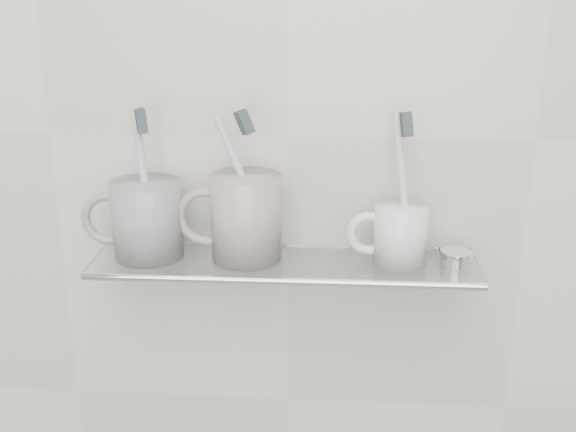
# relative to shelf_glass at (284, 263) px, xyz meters

# --- Properties ---
(wall_back) EXTENTS (2.50, 0.00, 2.50)m
(wall_back) POSITION_rel_shelf_glass_xyz_m (0.00, 0.06, 0.15)
(wall_back) COLOR beige
(wall_back) RESTS_ON ground
(shelf_glass) EXTENTS (0.50, 0.12, 0.01)m
(shelf_glass) POSITION_rel_shelf_glass_xyz_m (0.00, 0.00, 0.00)
(shelf_glass) COLOR silver
(shelf_glass) RESTS_ON wall_back
(shelf_rail) EXTENTS (0.50, 0.01, 0.01)m
(shelf_rail) POSITION_rel_shelf_glass_xyz_m (0.00, -0.06, 0.00)
(shelf_rail) COLOR silver
(shelf_rail) RESTS_ON shelf_glass
(bracket_left) EXTENTS (0.02, 0.03, 0.02)m
(bracket_left) POSITION_rel_shelf_glass_xyz_m (-0.21, 0.05, -0.01)
(bracket_left) COLOR silver
(bracket_left) RESTS_ON wall_back
(bracket_right) EXTENTS (0.02, 0.03, 0.02)m
(bracket_right) POSITION_rel_shelf_glass_xyz_m (0.21, 0.05, -0.01)
(bracket_right) COLOR silver
(bracket_right) RESTS_ON wall_back
(mug_left) EXTENTS (0.11, 0.11, 0.10)m
(mug_left) POSITION_rel_shelf_glass_xyz_m (-0.18, 0.00, 0.05)
(mug_left) COLOR silver
(mug_left) RESTS_ON shelf_glass
(mug_left_handle) EXTENTS (0.07, 0.01, 0.07)m
(mug_left_handle) POSITION_rel_shelf_glass_xyz_m (-0.23, 0.00, 0.05)
(mug_left_handle) COLOR silver
(mug_left_handle) RESTS_ON mug_left
(toothbrush_left) EXTENTS (0.03, 0.02, 0.19)m
(toothbrush_left) POSITION_rel_shelf_glass_xyz_m (-0.18, 0.00, 0.10)
(toothbrush_left) COLOR #AEB2D5
(toothbrush_left) RESTS_ON mug_left
(bristles_left) EXTENTS (0.02, 0.03, 0.03)m
(bristles_left) POSITION_rel_shelf_glass_xyz_m (-0.18, 0.00, 0.19)
(bristles_left) COLOR #2E363B
(bristles_left) RESTS_ON toothbrush_left
(mug_center) EXTENTS (0.11, 0.11, 0.11)m
(mug_center) POSITION_rel_shelf_glass_xyz_m (-0.05, 0.00, 0.06)
(mug_center) COLOR silver
(mug_center) RESTS_ON shelf_glass
(mug_center_handle) EXTENTS (0.08, 0.01, 0.08)m
(mug_center_handle) POSITION_rel_shelf_glass_xyz_m (-0.10, 0.00, 0.06)
(mug_center_handle) COLOR silver
(mug_center_handle) RESTS_ON mug_center
(toothbrush_center) EXTENTS (0.08, 0.02, 0.18)m
(toothbrush_center) POSITION_rel_shelf_glass_xyz_m (-0.05, 0.00, 0.10)
(toothbrush_center) COLOR silver
(toothbrush_center) RESTS_ON mug_center
(bristles_center) EXTENTS (0.03, 0.03, 0.04)m
(bristles_center) POSITION_rel_shelf_glass_xyz_m (-0.05, 0.00, 0.19)
(bristles_center) COLOR #2E363B
(bristles_center) RESTS_ON toothbrush_center
(mug_right) EXTENTS (0.08, 0.08, 0.08)m
(mug_right) POSITION_rel_shelf_glass_xyz_m (0.15, 0.00, 0.04)
(mug_right) COLOR white
(mug_right) RESTS_ON shelf_glass
(mug_right_handle) EXTENTS (0.06, 0.01, 0.06)m
(mug_right_handle) POSITION_rel_shelf_glass_xyz_m (0.11, 0.00, 0.04)
(mug_right_handle) COLOR white
(mug_right_handle) RESTS_ON mug_right
(toothbrush_right) EXTENTS (0.03, 0.05, 0.19)m
(toothbrush_right) POSITION_rel_shelf_glass_xyz_m (0.15, 0.00, 0.10)
(toothbrush_right) COLOR beige
(toothbrush_right) RESTS_ON mug_right
(bristles_right) EXTENTS (0.02, 0.03, 0.03)m
(bristles_right) POSITION_rel_shelf_glass_xyz_m (0.15, 0.00, 0.19)
(bristles_right) COLOR #2E363B
(bristles_right) RESTS_ON toothbrush_right
(chrome_cap) EXTENTS (0.04, 0.04, 0.02)m
(chrome_cap) POSITION_rel_shelf_glass_xyz_m (0.22, 0.00, 0.01)
(chrome_cap) COLOR silver
(chrome_cap) RESTS_ON shelf_glass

